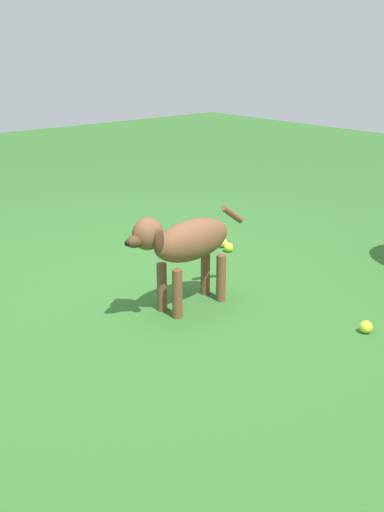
# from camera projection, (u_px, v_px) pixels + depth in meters

# --- Properties ---
(ground) EXTENTS (14.00, 14.00, 0.00)m
(ground) POSITION_uv_depth(u_px,v_px,m) (139.00, 301.00, 3.41)
(ground) COLOR #2D6026
(dog) EXTENTS (0.22, 0.86, 0.58)m
(dog) POSITION_uv_depth(u_px,v_px,m) (185.00, 244.00, 3.20)
(dog) COLOR brown
(dog) RESTS_ON ground
(tennis_ball_0) EXTENTS (0.07, 0.07, 0.07)m
(tennis_ball_0) POSITION_uv_depth(u_px,v_px,m) (366.00, 327.00, 3.03)
(tennis_ball_0) COLOR #CBD82E
(tennis_ball_0) RESTS_ON ground
(tennis_ball_1) EXTENTS (0.07, 0.07, 0.07)m
(tennis_ball_1) POSITION_uv_depth(u_px,v_px,m) (223.00, 243.00, 4.30)
(tennis_ball_1) COLOR #CBD331
(tennis_ball_1) RESTS_ON ground
(tennis_ball_2) EXTENTS (0.07, 0.07, 0.07)m
(tennis_ball_2) POSITION_uv_depth(u_px,v_px,m) (229.00, 247.00, 4.21)
(tennis_ball_2) COLOR #C0DD33
(tennis_ball_2) RESTS_ON ground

